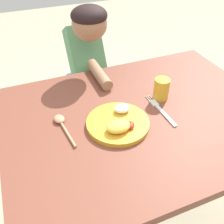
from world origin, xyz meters
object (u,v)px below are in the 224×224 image
(plate, at_px, (118,123))
(person, at_px, (87,85))
(spoon, at_px, (61,123))
(fork, at_px, (161,110))
(drinking_cup, at_px, (161,89))

(plate, relative_size, person, 0.23)
(spoon, relative_size, person, 0.18)
(fork, height_order, person, person)
(plate, xyz_separation_m, fork, (0.20, 0.02, -0.01))
(plate, bearing_deg, fork, 5.85)
(person, bearing_deg, drinking_cup, 112.19)
(plate, height_order, spoon, plate)
(person, bearing_deg, spoon, 62.60)
(plate, relative_size, fork, 1.10)
(fork, distance_m, drinking_cup, 0.10)
(spoon, bearing_deg, drinking_cup, -95.47)
(plate, relative_size, drinking_cup, 2.55)
(plate, distance_m, person, 0.60)
(fork, relative_size, person, 0.21)
(plate, xyz_separation_m, spoon, (-0.20, 0.09, -0.01))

